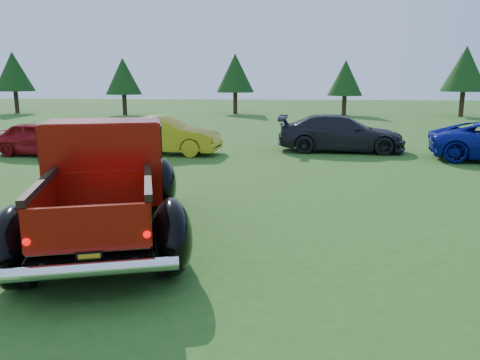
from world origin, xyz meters
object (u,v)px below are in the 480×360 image
(tree_far_west, at_px, (13,72))
(pickup_truck, at_px, (106,180))
(show_car_red, at_px, (42,139))
(show_car_yellow, at_px, (164,135))
(show_car_grey, at_px, (341,133))
(tree_west, at_px, (123,76))
(tree_east, at_px, (465,69))
(tree_mid_left, at_px, (235,73))
(tree_mid_right, at_px, (345,78))

(tree_far_west, distance_m, pickup_truck, 36.70)
(show_car_red, bearing_deg, show_car_yellow, -72.07)
(show_car_grey, bearing_deg, tree_west, 41.88)
(tree_west, xyz_separation_m, show_car_yellow, (8.55, -20.22, -2.38))
(pickup_truck, bearing_deg, show_car_grey, 46.07)
(tree_far_west, xyz_separation_m, tree_east, (37.00, -0.50, 0.14))
(tree_mid_left, distance_m, show_car_yellow, 22.38)
(tree_west, height_order, tree_east, tree_east)
(tree_mid_right, bearing_deg, show_car_yellow, -114.00)
(tree_east, xyz_separation_m, show_car_grey, (-11.50, -19.36, -2.92))
(tree_far_west, bearing_deg, tree_west, -5.71)
(tree_west, distance_m, show_car_red, 21.55)
(show_car_yellow, bearing_deg, tree_west, 27.22)
(tree_east, xyz_separation_m, pickup_truck, (-17.06, -30.21, -2.65))
(tree_far_west, bearing_deg, tree_east, -0.77)
(tree_mid_right, bearing_deg, tree_east, -3.18)
(tree_west, relative_size, tree_mid_left, 0.92)
(show_car_yellow, height_order, show_car_grey, show_car_grey)
(tree_mid_right, bearing_deg, tree_mid_left, 173.66)
(tree_west, relative_size, tree_east, 0.85)
(tree_mid_right, height_order, pickup_truck, tree_mid_right)
(tree_mid_right, bearing_deg, tree_west, -176.82)
(tree_east, distance_m, show_car_yellow, 27.90)
(tree_far_west, height_order, show_car_red, tree_far_west)
(tree_mid_left, xyz_separation_m, show_car_red, (-4.99, -23.03, -2.74))
(pickup_truck, bearing_deg, tree_far_west, 106.18)
(tree_east, distance_m, show_car_red, 31.64)
(tree_far_west, distance_m, show_car_red, 26.26)
(tree_mid_left, bearing_deg, show_car_yellow, -91.15)
(tree_east, height_order, show_car_red, tree_east)
(tree_far_west, height_order, tree_east, tree_east)
(pickup_truck, distance_m, show_car_red, 10.52)
(tree_mid_right, height_order, show_car_red, tree_mid_right)
(tree_far_west, bearing_deg, show_car_red, -57.54)
(tree_far_west, relative_size, tree_east, 0.96)
(show_car_yellow, relative_size, show_car_grey, 0.87)
(show_car_red, bearing_deg, pickup_truck, -137.82)
(tree_far_west, relative_size, show_car_grey, 1.03)
(show_car_red, height_order, show_car_grey, show_car_grey)
(tree_far_west, distance_m, tree_mid_right, 28.01)
(tree_mid_right, bearing_deg, tree_far_west, 180.00)
(tree_far_west, bearing_deg, tree_mid_right, -0.00)
(tree_mid_right, xyz_separation_m, show_car_yellow, (-9.45, -21.22, -2.25))
(tree_mid_left, distance_m, tree_east, 18.06)
(tree_mid_right, relative_size, show_car_yellow, 1.00)
(tree_west, relative_size, show_car_red, 1.21)
(tree_west, xyz_separation_m, tree_mid_right, (18.00, 1.00, -0.14))
(tree_west, distance_m, tree_mid_left, 9.22)
(tree_west, distance_m, show_car_yellow, 22.09)
(tree_west, xyz_separation_m, show_car_red, (4.01, -21.03, -2.46))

